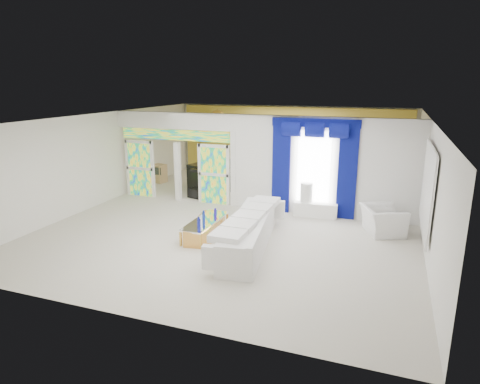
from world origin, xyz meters
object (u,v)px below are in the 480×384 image
at_px(white_sofa, 250,232).
at_px(grand_piano, 218,176).
at_px(armchair, 382,220).
at_px(console_table, 315,209).
at_px(coffee_table, 205,228).

xyz_separation_m(white_sofa, grand_piano, (-3.03, 5.18, 0.13)).
height_order(armchair, grand_piano, grand_piano).
distance_m(white_sofa, armchair, 3.73).
bearing_deg(console_table, armchair, -23.34).
distance_m(white_sofa, console_table, 3.16).
xyz_separation_m(white_sofa, armchair, (3.07, 2.12, 0.00)).
height_order(white_sofa, coffee_table, white_sofa).
bearing_deg(white_sofa, console_table, 61.11).
xyz_separation_m(coffee_table, armchair, (4.42, 1.82, 0.16)).
height_order(coffee_table, grand_piano, grand_piano).
bearing_deg(console_table, grand_piano, 151.82).
relative_size(console_table, grand_piano, 0.67).
xyz_separation_m(console_table, grand_piano, (-4.14, 2.22, 0.27)).
bearing_deg(coffee_table, console_table, 47.19).
distance_m(coffee_table, console_table, 3.62).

